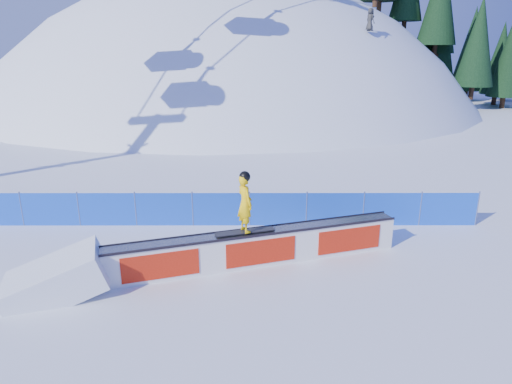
{
  "coord_description": "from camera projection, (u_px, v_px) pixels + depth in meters",
  "views": [
    {
      "loc": [
        3.2,
        -10.57,
        5.99
      ],
      "look_at": [
        3.22,
        3.79,
        1.46
      ],
      "focal_mm": 32.0,
      "sensor_mm": 36.0,
      "label": 1
    }
  ],
  "objects": [
    {
      "name": "ground",
      "position": [
        133.0,
        289.0,
        11.87
      ],
      "size": [
        160.0,
        160.0,
        0.0
      ],
      "primitive_type": "plane",
      "color": "white",
      "rests_on": "ground"
    },
    {
      "name": "snow_ramp",
      "position": [
        58.0,
        293.0,
        11.7
      ],
      "size": [
        2.95,
        2.33,
        1.61
      ],
      "primitive_type": null,
      "rotation": [
        0.0,
        -0.31,
        0.31
      ],
      "color": "white",
      "rests_on": "ground"
    },
    {
      "name": "rail_box",
      "position": [
        258.0,
        247.0,
        13.15
      ],
      "size": [
        8.42,
        3.24,
        1.04
      ],
      "rotation": [
        0.0,
        0.0,
        0.31
      ],
      "color": "silver",
      "rests_on": "ground"
    },
    {
      "name": "snowboarder",
      "position": [
        245.0,
        203.0,
        12.61
      ],
      "size": [
        1.72,
        0.82,
        1.78
      ],
      "rotation": [
        0.0,
        0.0,
        2.06
      ],
      "color": "black",
      "rests_on": "rail_box"
    },
    {
      "name": "snow_hill",
      "position": [
        230.0,
        248.0,
        57.34
      ],
      "size": [
        64.0,
        64.0,
        64.0
      ],
      "color": "white",
      "rests_on": "ground"
    },
    {
      "name": "safety_fence",
      "position": [
        164.0,
        209.0,
        15.98
      ],
      "size": [
        22.05,
        0.05,
        1.3
      ],
      "color": "blue",
      "rests_on": "ground"
    },
    {
      "name": "treeline",
      "position": [
        460.0,
        16.0,
        47.19
      ],
      "size": [
        26.97,
        8.53,
        20.09
      ],
      "color": "#321F14",
      "rests_on": "ground"
    }
  ]
}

